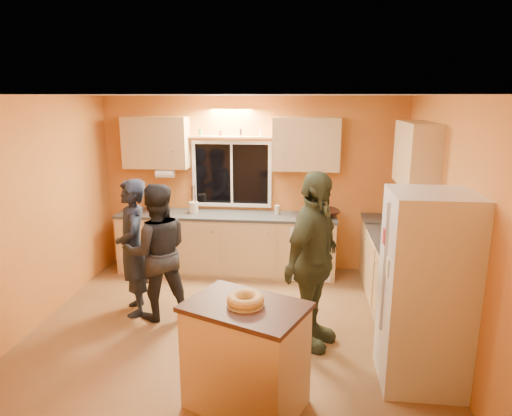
# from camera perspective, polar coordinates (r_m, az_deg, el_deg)

# --- Properties ---
(ground) EXTENTS (4.50, 4.50, 0.00)m
(ground) POSITION_cam_1_polar(r_m,az_deg,el_deg) (5.44, -3.04, -14.66)
(ground) COLOR brown
(ground) RESTS_ON ground
(room_shell) EXTENTS (4.54, 4.04, 2.61)m
(room_shell) POSITION_cam_1_polar(r_m,az_deg,el_deg) (5.26, -1.26, 3.16)
(room_shell) COLOR orange
(room_shell) RESTS_ON ground
(back_counter) EXTENTS (4.23, 0.62, 0.90)m
(back_counter) POSITION_cam_1_polar(r_m,az_deg,el_deg) (6.81, -0.70, -4.50)
(back_counter) COLOR tan
(back_counter) RESTS_ON ground
(right_counter) EXTENTS (0.62, 1.84, 0.90)m
(right_counter) POSITION_cam_1_polar(r_m,az_deg,el_deg) (5.75, 17.54, -8.69)
(right_counter) COLOR tan
(right_counter) RESTS_ON ground
(refrigerator) EXTENTS (0.72, 0.70, 1.80)m
(refrigerator) POSITION_cam_1_polar(r_m,az_deg,el_deg) (4.40, 20.42, -9.68)
(refrigerator) COLOR silver
(refrigerator) RESTS_ON ground
(island) EXTENTS (1.15, 0.99, 0.94)m
(island) POSITION_cam_1_polar(r_m,az_deg,el_deg) (4.02, -1.29, -17.92)
(island) COLOR tan
(island) RESTS_ON ground
(bundt_pastry) EXTENTS (0.31, 0.31, 0.09)m
(bundt_pastry) POSITION_cam_1_polar(r_m,az_deg,el_deg) (3.78, -1.34, -11.38)
(bundt_pastry) COLOR tan
(bundt_pastry) RESTS_ON island
(person_left) EXTENTS (0.60, 0.71, 1.66)m
(person_left) POSITION_cam_1_polar(r_m,az_deg,el_deg) (5.66, -15.12, -4.80)
(person_left) COLOR black
(person_left) RESTS_ON ground
(person_center) EXTENTS (0.97, 0.87, 1.63)m
(person_center) POSITION_cam_1_polar(r_m,az_deg,el_deg) (5.49, -12.26, -5.39)
(person_center) COLOR black
(person_center) RESTS_ON ground
(person_right) EXTENTS (0.88, 1.19, 1.87)m
(person_right) POSITION_cam_1_polar(r_m,az_deg,el_deg) (4.76, 7.15, -6.63)
(person_right) COLOR #333824
(person_right) RESTS_ON ground
(mixing_bowl) EXTENTS (0.50, 0.50, 0.10)m
(mixing_bowl) POSITION_cam_1_polar(r_m,az_deg,el_deg) (6.66, 8.65, -0.61)
(mixing_bowl) COLOR black
(mixing_bowl) RESTS_ON back_counter
(utensil_crock) EXTENTS (0.14, 0.14, 0.17)m
(utensil_crock) POSITION_cam_1_polar(r_m,az_deg,el_deg) (6.80, -7.82, 0.05)
(utensil_crock) COLOR beige
(utensil_crock) RESTS_ON back_counter
(potted_plant) EXTENTS (0.26, 0.23, 0.28)m
(potted_plant) POSITION_cam_1_polar(r_m,az_deg,el_deg) (4.93, 19.55, -5.35)
(potted_plant) COLOR gray
(potted_plant) RESTS_ON right_counter
(red_box) EXTENTS (0.19, 0.17, 0.07)m
(red_box) POSITION_cam_1_polar(r_m,az_deg,el_deg) (5.60, 17.72, -4.05)
(red_box) COLOR maroon
(red_box) RESTS_ON right_counter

